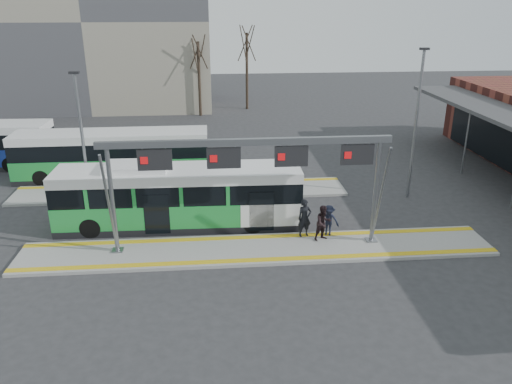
% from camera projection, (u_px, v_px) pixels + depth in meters
% --- Properties ---
extents(ground, '(120.00, 120.00, 0.00)m').
position_uv_depth(ground, '(258.00, 251.00, 23.37)').
color(ground, '#2D2D30').
rests_on(ground, ground).
extents(platform_main, '(22.00, 3.00, 0.15)m').
position_uv_depth(platform_main, '(258.00, 249.00, 23.34)').
color(platform_main, gray).
rests_on(platform_main, ground).
extents(platform_second, '(20.00, 3.00, 0.15)m').
position_uv_depth(platform_second, '(181.00, 191.00, 30.45)').
color(platform_second, gray).
rests_on(platform_second, ground).
extents(tactile_main, '(22.00, 2.65, 0.02)m').
position_uv_depth(tactile_main, '(258.00, 248.00, 23.31)').
color(tactile_main, gold).
rests_on(tactile_main, platform_main).
extents(tactile_second, '(20.00, 0.35, 0.02)m').
position_uv_depth(tactile_second, '(182.00, 183.00, 31.48)').
color(tactile_second, gold).
rests_on(tactile_second, platform_second).
extents(gantry, '(13.00, 1.68, 5.20)m').
position_uv_depth(gantry, '(250.00, 162.00, 22.02)').
color(gantry, slate).
rests_on(gantry, platform_main).
extents(apartment_block, '(24.50, 12.50, 18.40)m').
position_uv_depth(apartment_block, '(94.00, 18.00, 52.35)').
color(apartment_block, gray).
rests_on(apartment_block, ground).
extents(hero_bus, '(12.41, 2.85, 3.40)m').
position_uv_depth(hero_bus, '(179.00, 197.00, 25.51)').
color(hero_bus, black).
rests_on(hero_bus, ground).
extents(bg_bus_green, '(12.35, 2.68, 3.09)m').
position_uv_depth(bg_bus_green, '(113.00, 155.00, 32.48)').
color(bg_bus_green, black).
rests_on(bg_bus_green, ground).
extents(passenger_a, '(0.78, 0.60, 1.90)m').
position_uv_depth(passenger_a, '(305.00, 218.00, 24.19)').
color(passenger_a, black).
rests_on(passenger_a, platform_main).
extents(passenger_b, '(1.04, 0.94, 1.76)m').
position_uv_depth(passenger_b, '(323.00, 223.00, 23.83)').
color(passenger_b, black).
rests_on(passenger_b, platform_main).
extents(passenger_c, '(1.14, 0.86, 1.56)m').
position_uv_depth(passenger_c, '(329.00, 220.00, 24.34)').
color(passenger_c, '#191D2E').
rests_on(passenger_c, platform_main).
extents(tree_left, '(1.40, 1.40, 8.20)m').
position_uv_depth(tree_left, '(198.00, 52.00, 48.40)').
color(tree_left, '#382B21').
rests_on(tree_left, ground).
extents(tree_mid, '(1.40, 1.40, 8.89)m').
position_uv_depth(tree_mid, '(247.00, 44.00, 51.36)').
color(tree_mid, '#382B21').
rests_on(tree_mid, ground).
extents(lamp_west, '(0.50, 0.25, 7.71)m').
position_uv_depth(lamp_west, '(83.00, 143.00, 25.77)').
color(lamp_west, slate).
rests_on(lamp_west, ground).
extents(lamp_east, '(0.50, 0.25, 8.60)m').
position_uv_depth(lamp_east, '(416.00, 122.00, 28.13)').
color(lamp_east, slate).
rests_on(lamp_east, ground).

